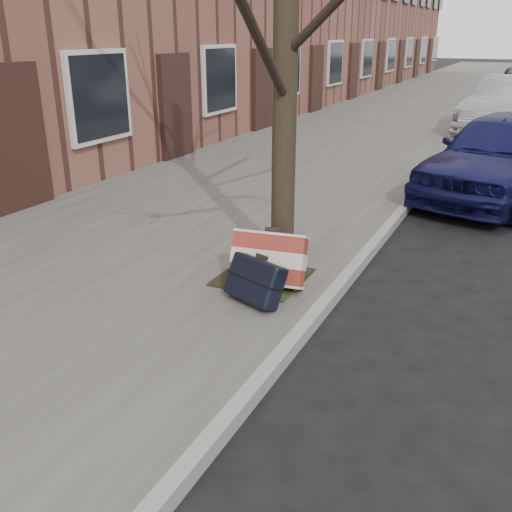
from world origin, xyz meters
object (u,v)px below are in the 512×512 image
at_px(car_near_mid, 510,106).
at_px(suitcase_navy, 255,280).
at_px(suitcase_red, 269,259).
at_px(car_near_front, 504,155).

bearing_deg(car_near_mid, suitcase_navy, -86.03).
height_order(suitcase_red, car_near_mid, car_near_mid).
bearing_deg(suitcase_red, suitcase_navy, -90.84).
bearing_deg(car_near_mid, suitcase_red, -86.53).
distance_m(car_near_front, car_near_mid, 6.63).
relative_size(suitcase_navy, car_near_front, 0.14).
relative_size(suitcase_navy, car_near_mid, 0.13).
bearing_deg(suitcase_navy, car_near_mid, 102.89).
relative_size(suitcase_red, car_near_front, 0.18).
distance_m(suitcase_navy, car_near_mid, 12.05).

